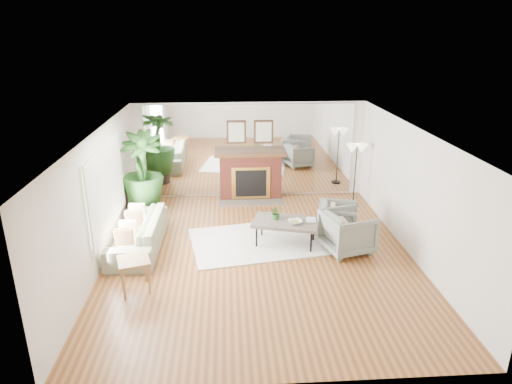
{
  "coord_description": "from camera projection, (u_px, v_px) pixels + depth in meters",
  "views": [
    {
      "loc": [
        -0.61,
        -8.1,
        4.27
      ],
      "look_at": [
        -0.03,
        0.6,
        1.13
      ],
      "focal_mm": 32.0,
      "sensor_mm": 36.0,
      "label": 1
    }
  ],
  "objects": [
    {
      "name": "wall_right",
      "position": [
        413.0,
        193.0,
        8.85
      ],
      "size": [
        0.02,
        7.0,
        2.5
      ],
      "primitive_type": "cube",
      "color": "silver",
      "rests_on": "ground"
    },
    {
      "name": "sofa",
      "position": [
        138.0,
        233.0,
        9.28
      ],
      "size": [
        0.94,
        2.3,
        0.67
      ],
      "primitive_type": "imported",
      "rotation": [
        0.0,
        0.0,
        -1.59
      ],
      "color": "gray",
      "rests_on": "ground"
    },
    {
      "name": "mirror_panel",
      "position": [
        250.0,
        150.0,
        11.92
      ],
      "size": [
        5.4,
        0.04,
        2.4
      ],
      "primitive_type": "cube",
      "color": "silver",
      "rests_on": "wall_back"
    },
    {
      "name": "wall_left",
      "position": [
        100.0,
        200.0,
        8.48
      ],
      "size": [
        0.02,
        7.0,
        2.5
      ],
      "primitive_type": "cube",
      "color": "silver",
      "rests_on": "ground"
    },
    {
      "name": "coffee_table",
      "position": [
        286.0,
        223.0,
        9.38
      ],
      "size": [
        1.5,
        1.11,
        0.53
      ],
      "rotation": [
        0.0,
        0.0,
        -0.28
      ],
      "color": "#61594C",
      "rests_on": "ground"
    },
    {
      "name": "armchair_front",
      "position": [
        348.0,
        232.0,
        9.13
      ],
      "size": [
        1.14,
        1.12,
        0.84
      ],
      "primitive_type": "imported",
      "rotation": [
        0.0,
        0.0,
        1.85
      ],
      "color": "slate",
      "rests_on": "ground"
    },
    {
      "name": "book",
      "position": [
        306.0,
        220.0,
        9.39
      ],
      "size": [
        0.24,
        0.3,
        0.02
      ],
      "primitive_type": "imported",
      "rotation": [
        0.0,
        0.0,
        -0.13
      ],
      "color": "olive",
      "rests_on": "coffee_table"
    },
    {
      "name": "area_rug",
      "position": [
        255.0,
        242.0,
        9.64
      ],
      "size": [
        2.92,
        2.31,
        0.03
      ],
      "primitive_type": "cube",
      "rotation": [
        0.0,
        0.0,
        0.17
      ],
      "color": "white",
      "rests_on": "ground"
    },
    {
      "name": "tabletop_plant",
      "position": [
        276.0,
        213.0,
        9.4
      ],
      "size": [
        0.31,
        0.28,
        0.29
      ],
      "primitive_type": "imported",
      "rotation": [
        0.0,
        0.0,
        0.24
      ],
      "color": "#265720",
      "rests_on": "coffee_table"
    },
    {
      "name": "floor_lamp",
      "position": [
        357.0,
        153.0,
        11.16
      ],
      "size": [
        0.52,
        0.29,
        1.61
      ],
      "color": "black",
      "rests_on": "ground"
    },
    {
      "name": "potted_ficus",
      "position": [
        142.0,
        173.0,
        10.58
      ],
      "size": [
        1.04,
        1.04,
        2.07
      ],
      "color": "black",
      "rests_on": "ground"
    },
    {
      "name": "ground",
      "position": [
        260.0,
        255.0,
        9.09
      ],
      "size": [
        7.0,
        7.0,
        0.0
      ],
      "primitive_type": "plane",
      "color": "brown",
      "rests_on": "ground"
    },
    {
      "name": "window_panel",
      "position": [
        106.0,
        188.0,
        8.82
      ],
      "size": [
        0.04,
        2.4,
        1.5
      ],
      "primitive_type": "cube",
      "color": "#B2E09E",
      "rests_on": "wall_left"
    },
    {
      "name": "fruit_bowl",
      "position": [
        295.0,
        222.0,
        9.23
      ],
      "size": [
        0.31,
        0.31,
        0.07
      ],
      "primitive_type": "imported",
      "rotation": [
        0.0,
        0.0,
        0.15
      ],
      "color": "olive",
      "rests_on": "coffee_table"
    },
    {
      "name": "side_table",
      "position": [
        134.0,
        264.0,
        7.72
      ],
      "size": [
        0.65,
        0.65,
        0.59
      ],
      "rotation": [
        0.0,
        0.0,
        0.29
      ],
      "color": "olive",
      "rests_on": "ground"
    },
    {
      "name": "wall_back",
      "position": [
        250.0,
        150.0,
        11.94
      ],
      "size": [
        6.0,
        0.02,
        2.5
      ],
      "primitive_type": "cube",
      "color": "silver",
      "rests_on": "ground"
    },
    {
      "name": "fireplace",
      "position": [
        251.0,
        174.0,
        11.92
      ],
      "size": [
        1.85,
        0.83,
        2.05
      ],
      "color": "maroon",
      "rests_on": "ground"
    },
    {
      "name": "armchair_back",
      "position": [
        338.0,
        220.0,
        9.83
      ],
      "size": [
        0.98,
        0.96,
        0.73
      ],
      "primitive_type": "imported",
      "rotation": [
        0.0,
        0.0,
        1.31
      ],
      "color": "slate",
      "rests_on": "ground"
    }
  ]
}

